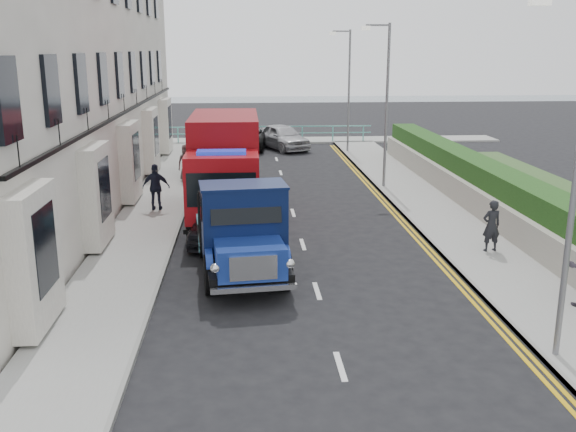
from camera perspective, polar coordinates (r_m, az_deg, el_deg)
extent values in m
plane|color=black|center=(14.60, 3.50, -9.54)|extent=(120.00, 120.00, 0.00)
cube|color=gray|center=(23.23, -12.26, -0.42)|extent=(2.40, 38.00, 0.12)
cube|color=gray|center=(24.05, 13.33, 0.03)|extent=(2.60, 38.00, 0.12)
cube|color=gray|center=(42.65, -1.52, 6.72)|extent=(30.00, 2.50, 0.12)
plane|color=slate|center=(73.46, -2.59, 10.03)|extent=(120.00, 120.00, 0.00)
cube|color=silver|center=(27.33, -21.18, 15.89)|extent=(6.00, 30.00, 14.00)
cube|color=black|center=(26.70, -13.95, 9.15)|extent=(0.12, 28.00, 0.10)
cube|color=#B2AD9E|center=(24.35, 16.32, 1.20)|extent=(0.30, 28.00, 1.00)
cube|color=#1A4114|center=(24.51, 17.93, 2.12)|extent=(1.20, 28.00, 1.70)
cube|color=#59B2A5|center=(41.73, -1.48, 7.95)|extent=(13.00, 0.08, 0.06)
cube|color=#59B2A5|center=(41.78, -1.48, 7.37)|extent=(13.00, 0.06, 0.05)
cylinder|color=slate|center=(12.99, 24.13, 2.36)|extent=(0.12, 0.12, 7.00)
cube|color=beige|center=(12.33, 21.49, 17.41)|extent=(0.35, 0.18, 0.18)
cylinder|color=slate|center=(27.98, 8.76, 9.44)|extent=(0.12, 0.12, 7.00)
cube|color=slate|center=(27.78, 7.99, 16.46)|extent=(1.00, 0.08, 0.08)
cube|color=beige|center=(27.68, 6.92, 16.25)|extent=(0.35, 0.18, 0.18)
cylinder|color=slate|center=(37.78, 5.43, 10.87)|extent=(0.12, 0.12, 7.00)
cube|color=slate|center=(37.63, 4.78, 16.05)|extent=(1.00, 0.08, 0.08)
cube|color=beige|center=(37.55, 3.99, 15.89)|extent=(0.35, 0.18, 0.18)
cylinder|color=black|center=(16.17, -6.93, -5.20)|extent=(0.39, 1.05, 1.03)
cylinder|color=black|center=(16.36, -0.32, -4.84)|extent=(0.39, 1.05, 1.03)
cylinder|color=black|center=(19.01, -7.48, -2.16)|extent=(0.39, 1.05, 1.03)
cylinder|color=black|center=(19.18, -1.86, -1.89)|extent=(0.39, 1.05, 1.03)
cube|color=black|center=(17.60, -4.18, -2.95)|extent=(2.58, 5.32, 0.19)
cube|color=navy|center=(15.61, -3.43, -3.77)|extent=(1.80, 1.56, 0.77)
cube|color=silver|center=(14.94, -3.10, -4.63)|extent=(1.13, 0.21, 0.59)
cube|color=#0B173F|center=(16.61, -3.97, -0.45)|extent=(2.27, 1.51, 1.87)
cube|color=black|center=(18.76, -4.62, -1.06)|extent=(2.56, 3.22, 0.13)
cylinder|color=black|center=(20.81, -8.54, -0.67)|extent=(0.31, 1.06, 1.06)
cylinder|color=black|center=(20.74, -2.98, -0.58)|extent=(0.31, 1.06, 1.06)
cylinder|color=black|center=(23.68, -7.99, 1.23)|extent=(0.31, 1.06, 1.06)
cylinder|color=black|center=(23.62, -3.11, 1.32)|extent=(0.31, 1.06, 1.06)
cylinder|color=black|center=(25.73, -7.67, 2.32)|extent=(0.31, 1.06, 1.06)
cylinder|color=black|center=(25.68, -3.18, 2.41)|extent=(0.31, 1.06, 1.06)
cube|color=black|center=(23.12, -5.59, 1.46)|extent=(2.22, 6.72, 0.24)
cube|color=maroon|center=(20.47, -5.85, 2.61)|extent=(2.30, 1.83, 2.11)
cube|color=black|center=(19.58, -5.94, 2.34)|extent=(2.11, 0.08, 1.06)
cube|color=maroon|center=(23.87, -5.61, 5.52)|extent=(2.41, 4.99, 2.88)
imported|color=black|center=(20.62, -6.07, -0.27)|extent=(2.09, 4.21, 1.38)
imported|color=#5DB2C8|center=(20.88, -6.05, 0.16)|extent=(2.17, 4.85, 1.55)
imported|color=silver|center=(31.68, -7.20, 5.12)|extent=(2.36, 5.42, 1.55)
imported|color=black|center=(39.59, -3.69, 7.04)|extent=(3.06, 5.45, 1.44)
imported|color=#AEAEB3|center=(39.17, -0.48, 7.05)|extent=(3.51, 4.84, 1.53)
imported|color=black|center=(19.89, 17.63, -0.83)|extent=(0.62, 0.45, 1.56)
imported|color=black|center=(24.34, -11.64, 2.53)|extent=(1.03, 0.46, 1.73)
imported|color=#453131|center=(29.46, -9.01, 4.70)|extent=(0.95, 0.78, 1.68)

